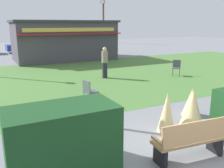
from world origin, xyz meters
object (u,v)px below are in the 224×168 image
object	(u,v)px
park_bench	(192,140)
cafe_chair_center	(89,90)
cafe_chair_north	(177,66)
parked_car_east_slot	(82,44)
person_strolling	(105,62)
tree_right_bg	(103,22)
parked_car_center_slot	(27,46)
food_kiosk	(63,40)

from	to	relation	value
park_bench	cafe_chair_center	bearing A→B (deg)	96.16
cafe_chair_center	cafe_chair_north	distance (m)	6.91
parked_car_east_slot	person_strolling	bearing A→B (deg)	-106.10
cafe_chair_north	tree_right_bg	size ratio (longest dim) A/B	0.13
cafe_chair_north	tree_right_bg	distance (m)	25.41
park_bench	cafe_chair_center	size ratio (longest dim) A/B	1.96
cafe_chair_center	person_strolling	distance (m)	4.58
cafe_chair_center	tree_right_bg	size ratio (longest dim) A/B	0.13
person_strolling	parked_car_center_slot	xyz separation A→B (m)	(-1.77, 15.13, -0.22)
park_bench	food_kiosk	bearing A→B (deg)	82.71
park_bench	parked_car_east_slot	distance (m)	24.43
parked_car_east_slot	tree_right_bg	distance (m)	10.49
food_kiosk	tree_right_bg	world-z (taller)	tree_right_bg
food_kiosk	parked_car_center_slot	size ratio (longest dim) A/B	1.89
cafe_chair_north	parked_car_east_slot	size ratio (longest dim) A/B	0.21
cafe_chair_center	parked_car_east_slot	bearing A→B (deg)	70.15
cafe_chair_center	tree_right_bg	distance (m)	30.09
cafe_chair_north	parked_car_east_slot	world-z (taller)	parked_car_east_slot
park_bench	person_strolling	bearing A→B (deg)	76.85
park_bench	parked_car_center_slot	size ratio (longest dim) A/B	0.41
cafe_chair_north	food_kiosk	bearing A→B (deg)	111.43
cafe_chair_center	person_strolling	world-z (taller)	person_strolling
person_strolling	food_kiosk	bearing A→B (deg)	122.23
parked_car_east_slot	food_kiosk	bearing A→B (deg)	-121.67
cafe_chair_north	tree_right_bg	world-z (taller)	tree_right_bg
cafe_chair_center	parked_car_east_slot	size ratio (longest dim) A/B	0.21
parked_car_center_slot	food_kiosk	bearing A→B (deg)	-74.08
food_kiosk	person_strolling	world-z (taller)	food_kiosk
person_strolling	cafe_chair_center	bearing A→B (deg)	-89.47
person_strolling	parked_car_east_slot	distance (m)	15.75
cafe_chair_center	person_strolling	size ratio (longest dim) A/B	0.53
parked_car_center_slot	tree_right_bg	xyz separation A→B (m)	(12.58, 7.91, 2.47)
food_kiosk	parked_car_center_slot	world-z (taller)	food_kiosk
cafe_chair_center	parked_car_center_slot	xyz separation A→B (m)	(0.71, 18.96, 0.12)
cafe_chair_center	tree_right_bg	bearing A→B (deg)	63.69
person_strolling	tree_right_bg	distance (m)	25.55
cafe_chair_center	parked_car_east_slot	world-z (taller)	parked_car_east_slot
tree_right_bg	parked_car_center_slot	bearing A→B (deg)	-147.82
cafe_chair_north	parked_car_east_slot	xyz separation A→B (m)	(0.42, 16.43, 0.12)
cafe_chair_north	person_strolling	size ratio (longest dim) A/B	0.53
parked_car_center_slot	parked_car_east_slot	bearing A→B (deg)	0.04
tree_right_bg	person_strolling	bearing A→B (deg)	-115.13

